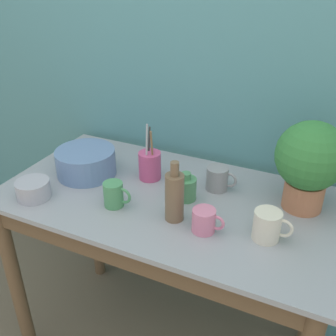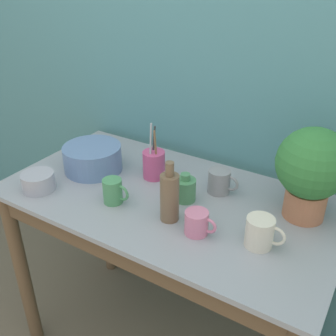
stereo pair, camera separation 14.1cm
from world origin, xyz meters
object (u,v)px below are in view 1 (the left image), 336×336
bowl_wash_large (86,162)px  mug_grey (218,178)px  mug_cream (268,226)px  mug_green (114,194)px  bottle_short (186,188)px  bowl_small_steel (33,189)px  potted_plant (310,161)px  mug_pink (204,220)px  bottle_tall (174,196)px  utensil_cup (150,165)px

bowl_wash_large → mug_grey: bearing=12.6°
mug_cream → mug_green: bearing=-175.0°
bottle_short → mug_grey: 0.14m
bottle_short → bowl_small_steel: bottle_short is taller
potted_plant → bowl_wash_large: (-0.84, -0.13, -0.13)m
mug_green → mug_pink: bearing=-0.0°
bowl_small_steel → mug_green: bearing=15.1°
mug_pink → bottle_short: bearing=130.8°
bowl_wash_large → potted_plant: bearing=8.7°
potted_plant → bottle_tall: potted_plant is taller
mug_green → mug_grey: 0.40m
bottle_tall → bowl_wash_large: bearing=164.0°
bottle_tall → mug_grey: bottle_tall is taller
mug_grey → mug_pink: bearing=-80.2°
bottle_short → mug_green: size_ratio=1.02×
potted_plant → bottle_tall: size_ratio=1.49×
utensil_cup → bowl_wash_large: bearing=-161.9°
mug_grey → utensil_cup: bearing=-172.7°
bowl_wash_large → mug_grey: bowl_wash_large is taller
bottle_tall → mug_grey: size_ratio=1.82×
mug_pink → mug_grey: (-0.05, 0.27, 0.01)m
mug_cream → bowl_small_steel: mug_cream is taller
bowl_wash_large → mug_cream: (0.76, -0.10, -0.00)m
bowl_wash_large → mug_cream: bearing=-7.7°
potted_plant → mug_grey: bearing=-178.0°
mug_pink → mug_grey: mug_grey is taller
bottle_tall → bottle_short: bottle_tall is taller
mug_pink → mug_green: 0.34m
bottle_short → mug_pink: bottle_short is taller
bottle_tall → utensil_cup: 0.30m
bottle_short → mug_pink: (0.13, -0.15, -0.01)m
utensil_cup → bowl_small_steel: bearing=-135.9°
bottle_short → bowl_small_steel: 0.56m
utensil_cup → potted_plant: bearing=4.5°
potted_plant → bottle_short: (-0.40, -0.13, -0.14)m
bowl_wash_large → mug_green: bearing=-33.3°
bowl_small_steel → utensil_cup: bearing=44.1°
potted_plant → bottle_short: bearing=-162.2°
bottle_short → mug_cream: bearing=-17.8°
bottle_tall → mug_green: bearing=-175.1°
bowl_small_steel → utensil_cup: utensil_cup is taller
potted_plant → bowl_small_steel: size_ratio=2.60×
mug_cream → bowl_small_steel: (-0.84, -0.13, -0.02)m
mug_green → utensil_cup: utensil_cup is taller
bottle_tall → bottle_short: bearing=96.1°
bowl_wash_large → mug_pink: bearing=-14.7°
mug_cream → bottle_tall: bearing=-174.9°
utensil_cup → mug_cream: bearing=-19.8°
bowl_wash_large → utensil_cup: (0.25, 0.08, 0.01)m
bottle_tall → mug_green: size_ratio=2.05×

